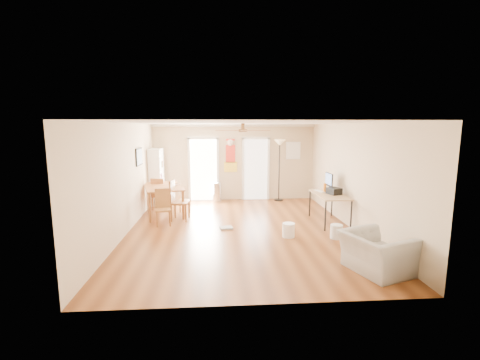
{
  "coord_description": "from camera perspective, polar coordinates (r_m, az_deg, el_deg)",
  "views": [
    {
      "loc": [
        -0.6,
        -7.86,
        2.51
      ],
      "look_at": [
        0.0,
        0.6,
        1.15
      ],
      "focal_mm": 24.81,
      "sensor_mm": 36.0,
      "label": 1
    }
  ],
  "objects": [
    {
      "name": "imac",
      "position": [
        9.4,
        15.05,
        -0.33
      ],
      "size": [
        0.09,
        0.53,
        0.49
      ],
      "primitive_type": null,
      "rotation": [
        0.0,
        0.0,
        -0.04
      ],
      "color": "black",
      "rests_on": "computer_desk"
    },
    {
      "name": "wall_decal",
      "position": [
        11.39,
        -1.65,
        4.27
      ],
      "size": [
        0.46,
        0.03,
        1.1
      ],
      "primitive_type": "cube",
      "color": "red",
      "rests_on": "wall_back"
    },
    {
      "name": "dining_chair_near",
      "position": [
        8.75,
        -13.1,
        -4.66
      ],
      "size": [
        0.45,
        0.45,
        0.92
      ],
      "primitive_type": null,
      "rotation": [
        0.0,
        0.0,
        0.19
      ],
      "color": "#A06A33",
      "rests_on": "floor"
    },
    {
      "name": "bookshelf",
      "position": [
        11.06,
        -14.15,
        0.52
      ],
      "size": [
        0.39,
        0.83,
        1.82
      ],
      "primitive_type": null,
      "rotation": [
        0.0,
        0.0,
        -0.03
      ],
      "color": "white",
      "rests_on": "floor"
    },
    {
      "name": "dining_chair_right_a",
      "position": [
        9.74,
        -9.87,
        -3.23
      ],
      "size": [
        0.47,
        0.47,
        0.9
      ],
      "primitive_type": null,
      "rotation": [
        0.0,
        0.0,
        1.24
      ],
      "color": "#A36F34",
      "rests_on": "floor"
    },
    {
      "name": "printer",
      "position": [
        8.98,
        15.87,
        -1.83
      ],
      "size": [
        0.38,
        0.41,
        0.17
      ],
      "primitive_type": "cube",
      "rotation": [
        0.0,
        0.0,
        0.33
      ],
      "color": "black",
      "rests_on": "computer_desk"
    },
    {
      "name": "wall_left",
      "position": [
        8.23,
        -19.15,
        0.16
      ],
      "size": [
        0.04,
        7.0,
        2.6
      ],
      "primitive_type": null,
      "color": "beige",
      "rests_on": "floor"
    },
    {
      "name": "computer_desk",
      "position": [
        9.06,
        15.05,
        -4.76
      ],
      "size": [
        0.72,
        1.44,
        0.77
      ],
      "primitive_type": null,
      "color": "tan",
      "rests_on": "floor"
    },
    {
      "name": "orange_bottle",
      "position": [
        9.21,
        14.37,
        -1.3
      ],
      "size": [
        0.1,
        0.1,
        0.24
      ],
      "primitive_type": "cylinder",
      "rotation": [
        0.0,
        0.0,
        -0.31
      ],
      "color": "orange",
      "rests_on": "computer_desk"
    },
    {
      "name": "wall_front",
      "position": [
        4.56,
        3.64,
        -6.28
      ],
      "size": [
        5.5,
        0.04,
        2.6
      ],
      "primitive_type": null,
      "color": "beige",
      "rests_on": "floor"
    },
    {
      "name": "armchair",
      "position": [
        6.35,
        22.34,
        -11.54
      ],
      "size": [
        1.21,
        1.3,
        0.68
      ],
      "primitive_type": "imported",
      "rotation": [
        0.0,
        0.0,
        1.9
      ],
      "color": "#A7A6A2",
      "rests_on": "floor"
    },
    {
      "name": "crown_molding",
      "position": [
        7.88,
        0.31,
        9.48
      ],
      "size": [
        5.5,
        7.0,
        0.08
      ],
      "primitive_type": null,
      "color": "white",
      "rests_on": "wall_back"
    },
    {
      "name": "ac_grille",
      "position": [
        11.66,
        9.13,
        5.01
      ],
      "size": [
        0.5,
        0.04,
        0.6
      ],
      "primitive_type": "cube",
      "color": "white",
      "rests_on": "wall_back"
    },
    {
      "name": "keyboard",
      "position": [
        9.3,
        13.56,
        -1.87
      ],
      "size": [
        0.2,
        0.38,
        0.01
      ],
      "primitive_type": "cube",
      "rotation": [
        0.0,
        0.0,
        0.25
      ],
      "color": "silver",
      "rests_on": "computer_desk"
    },
    {
      "name": "dining_table",
      "position": [
        9.87,
        -13.02,
        -3.38
      ],
      "size": [
        1.4,
        1.87,
        0.83
      ],
      "primitive_type": null,
      "rotation": [
        0.0,
        0.0,
        0.27
      ],
      "color": "olive",
      "rests_on": "floor"
    },
    {
      "name": "bathroom_doorway",
      "position": [
        11.51,
        2.72,
        1.81
      ],
      "size": [
        0.8,
        0.1,
        2.1
      ],
      "primitive_type": null,
      "color": "white",
      "rests_on": "wall_back"
    },
    {
      "name": "wastebasket_b",
      "position": [
        7.93,
        16.24,
        -8.51
      ],
      "size": [
        0.3,
        0.3,
        0.32
      ],
      "primitive_type": "cylinder",
      "rotation": [
        0.0,
        0.0,
        0.09
      ],
      "color": "silver",
      "rests_on": "floor"
    },
    {
      "name": "ceiling",
      "position": [
        7.88,
        0.31,
        9.77
      ],
      "size": [
        5.5,
        7.0,
        0.0
      ],
      "primitive_type": null,
      "color": "silver",
      "rests_on": "floor"
    },
    {
      "name": "framed_poster",
      "position": [
        9.53,
        -16.96,
        3.84
      ],
      "size": [
        0.04,
        0.66,
        0.48
      ],
      "primitive_type": "cube",
      "color": "black",
      "rests_on": "wall_left"
    },
    {
      "name": "wastebasket_a",
      "position": [
        7.79,
        8.35,
        -8.52
      ],
      "size": [
        0.3,
        0.3,
        0.32
      ],
      "primitive_type": "cylinder",
      "rotation": [
        0.0,
        0.0,
        -0.08
      ],
      "color": "white",
      "rests_on": "floor"
    },
    {
      "name": "ceiling_fan",
      "position": [
        7.58,
        0.48,
        8.51
      ],
      "size": [
        1.24,
        1.24,
        0.2
      ],
      "primitive_type": null,
      "color": "#593819",
      "rests_on": "ceiling"
    },
    {
      "name": "wall_right",
      "position": [
        8.62,
        18.85,
        0.56
      ],
      "size": [
        0.04,
        7.0,
        2.6
      ],
      "primitive_type": null,
      "color": "beige",
      "rests_on": "floor"
    },
    {
      "name": "dining_chair_far",
      "position": [
        10.46,
        -13.6,
        -2.31
      ],
      "size": [
        0.48,
        0.48,
        0.97
      ],
      "primitive_type": null,
      "rotation": [
        0.0,
        0.0,
        2.91
      ],
      "color": "#AA6336",
      "rests_on": "floor"
    },
    {
      "name": "kitchen_doorway",
      "position": [
        11.44,
        -6.27,
        1.73
      ],
      "size": [
        0.9,
        0.1,
        2.1
      ],
      "primitive_type": null,
      "color": "white",
      "rests_on": "wall_back"
    },
    {
      "name": "wall_back",
      "position": [
        11.43,
        -1.02,
        3.04
      ],
      "size": [
        5.5,
        0.04,
        2.6
      ],
      "primitive_type": null,
      "color": "beige",
      "rests_on": "floor"
    },
    {
      "name": "floor",
      "position": [
        8.27,
        0.3,
        -8.56
      ],
      "size": [
        7.0,
        7.0,
        0.0
      ],
      "primitive_type": "plane",
      "color": "brown",
      "rests_on": "ground"
    },
    {
      "name": "torchiere_lamp",
      "position": [
        11.39,
        6.75,
        1.66
      ],
      "size": [
        0.42,
        0.42,
        2.09
      ],
      "primitive_type": null,
      "rotation": [
        0.0,
        0.0,
        0.06
      ],
      "color": "black",
      "rests_on": "floor"
    },
    {
      "name": "dining_chair_right_b",
      "position": [
        9.12,
        -10.27,
        -3.47
      ],
      "size": [
        0.5,
        0.5,
        1.09
      ],
      "primitive_type": null,
      "rotation": [
        0.0,
        0.0,
        1.45
      ],
      "color": "#9E6033",
      "rests_on": "floor"
    },
    {
      "name": "trash_can",
      "position": [
        11.3,
        -4.01,
        -2.06
      ],
      "size": [
        0.37,
        0.37,
        0.65
      ],
      "primitive_type": "cylinder",
      "rotation": [
        0.0,
        0.0,
        0.3
      ],
      "color": "silver",
      "rests_on": "floor"
    },
    {
      "name": "floor_cloth",
      "position": [
        8.36,
        -2.4,
        -8.21
      ],
      "size": [
        0.34,
        0.29,
        0.04
      ],
      "primitive_type": "cube",
      "rotation": [
        0.0,
        0.0,
        0.15
      ],
      "color": "gray",
      "rests_on": "floor"
    }
  ]
}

